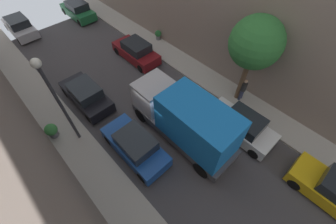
% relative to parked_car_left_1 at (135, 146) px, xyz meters
% --- Properties ---
extents(ground, '(32.00, 32.00, 0.00)m').
position_rel_parked_car_left_1_xyz_m(ground, '(2.70, 0.73, -0.72)').
color(ground, '#423F42').
extents(sidewalk_left, '(2.00, 44.00, 0.15)m').
position_rel_parked_car_left_1_xyz_m(sidewalk_left, '(-2.30, 0.73, -0.64)').
color(sidewalk_left, '#A8A399').
rests_on(sidewalk_left, ground).
extents(sidewalk_right, '(2.00, 44.00, 0.15)m').
position_rel_parked_car_left_1_xyz_m(sidewalk_right, '(7.70, 0.73, -0.64)').
color(sidewalk_right, '#A8A399').
rests_on(sidewalk_right, ground).
extents(parked_car_left_1, '(1.78, 4.20, 1.57)m').
position_rel_parked_car_left_1_xyz_m(parked_car_left_1, '(0.00, 0.00, 0.00)').
color(parked_car_left_1, '#194799').
rests_on(parked_car_left_1, ground).
extents(parked_car_left_2, '(1.78, 4.20, 1.57)m').
position_rel_parked_car_left_1_xyz_m(parked_car_left_2, '(0.00, 5.29, 0.00)').
color(parked_car_left_2, black).
rests_on(parked_car_left_2, ground).
extents(parked_car_left_3, '(1.78, 4.20, 1.57)m').
position_rel_parked_car_left_1_xyz_m(parked_car_left_3, '(0.00, 17.09, 0.00)').
color(parked_car_left_3, silver).
rests_on(parked_car_left_3, ground).
extents(parked_car_right_1, '(1.78, 4.20, 1.57)m').
position_rel_parked_car_left_1_xyz_m(parked_car_right_1, '(5.40, -3.21, 0.00)').
color(parked_car_right_1, white).
rests_on(parked_car_right_1, ground).
extents(parked_car_right_2, '(1.78, 4.20, 1.57)m').
position_rel_parked_car_left_1_xyz_m(parked_car_right_2, '(5.40, 6.81, 0.00)').
color(parked_car_right_2, maroon).
rests_on(parked_car_right_2, ground).
extents(parked_car_right_3, '(1.78, 4.20, 1.57)m').
position_rel_parked_car_left_1_xyz_m(parked_car_right_3, '(5.40, 16.24, 0.00)').
color(parked_car_right_3, '#1E6638').
rests_on(parked_car_right_3, ground).
extents(delivery_truck, '(2.26, 6.60, 3.38)m').
position_rel_parked_car_left_1_xyz_m(delivery_truck, '(2.70, -1.17, 1.07)').
color(delivery_truck, '#4C4C51').
rests_on(delivery_truck, ground).
extents(pedestrian, '(0.40, 0.36, 1.72)m').
position_rel_parked_car_left_1_xyz_m(pedestrian, '(7.69, -1.70, 0.35)').
color(pedestrian, '#2D334C').
rests_on(pedestrian, sidewalk_right).
extents(street_tree_1, '(2.95, 2.95, 5.77)m').
position_rel_parked_car_left_1_xyz_m(street_tree_1, '(7.66, -1.46, 3.69)').
color(street_tree_1, brown).
rests_on(street_tree_1, sidewalk_right).
extents(potted_plant_0, '(0.56, 0.56, 0.84)m').
position_rel_parked_car_left_1_xyz_m(potted_plant_0, '(8.42, 7.55, -0.09)').
color(potted_plant_0, slate).
rests_on(potted_plant_0, sidewalk_right).
extents(potted_plant_1, '(0.71, 0.71, 0.94)m').
position_rel_parked_car_left_1_xyz_m(potted_plant_1, '(-2.92, 4.23, -0.07)').
color(potted_plant_1, slate).
rests_on(potted_plant_1, sidewalk_left).
extents(lamp_post, '(0.44, 0.44, 5.71)m').
position_rel_parked_car_left_1_xyz_m(lamp_post, '(-1.90, 3.10, 3.17)').
color(lamp_post, '#333338').
rests_on(lamp_post, sidewalk_left).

